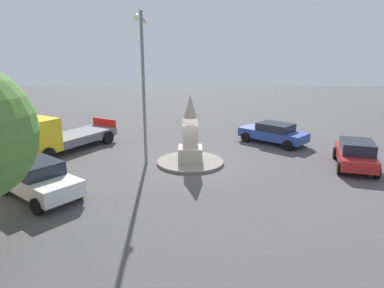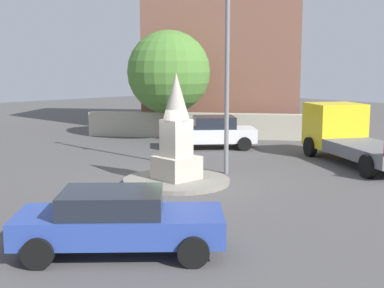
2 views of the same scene
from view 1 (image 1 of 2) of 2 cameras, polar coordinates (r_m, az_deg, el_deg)
ground_plane at (r=18.81m, az=-0.27°, el=-3.20°), size 80.00×80.00×0.00m
traffic_island at (r=18.78m, az=-0.28°, el=-2.97°), size 3.60×3.60×0.16m
monument at (r=18.34m, az=-0.28°, el=1.80°), size 1.27×1.27×3.56m
streetlamp at (r=18.12m, az=-8.04°, el=11.19°), size 2.91×0.28×7.79m
car_blue_approaching at (r=23.18m, az=13.24°, el=1.81°), size 4.17×4.37×1.36m
car_red_passing at (r=19.80m, az=25.32°, el=-1.46°), size 4.26×2.81×1.47m
car_white_near_island at (r=15.76m, az=-23.92°, el=-5.29°), size 3.94×4.29×1.52m
truck_yellow_parked_left at (r=21.82m, az=-21.69°, el=1.21°), size 6.56×5.05×2.29m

